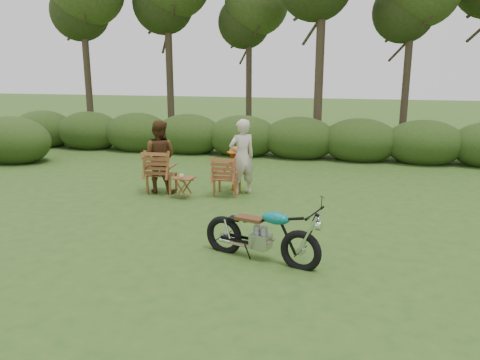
% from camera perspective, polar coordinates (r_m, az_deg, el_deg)
% --- Properties ---
extents(ground, '(80.00, 80.00, 0.00)m').
position_cam_1_polar(ground, '(7.69, -0.78, -9.57)').
color(ground, '#294E1A').
rests_on(ground, ground).
extents(tree_line, '(22.52, 11.62, 8.14)m').
position_cam_1_polar(tree_line, '(16.64, 9.70, 16.16)').
color(tree_line, '#342B1C').
rests_on(tree_line, ground).
extents(motorcycle, '(2.07, 1.25, 1.11)m').
position_cam_1_polar(motorcycle, '(7.69, 2.51, -9.60)').
color(motorcycle, '#0DB3AD').
rests_on(motorcycle, ground).
extents(lawn_chair_right, '(0.67, 0.67, 0.96)m').
position_cam_1_polar(lawn_chair_right, '(11.39, -1.56, -1.78)').
color(lawn_chair_right, brown).
rests_on(lawn_chair_right, ground).
extents(lawn_chair_left, '(0.78, 0.78, 1.07)m').
position_cam_1_polar(lawn_chair_left, '(11.80, -9.45, -1.41)').
color(lawn_chair_left, brown).
rests_on(lawn_chair_left, ground).
extents(side_table, '(0.52, 0.44, 0.50)m').
position_cam_1_polar(side_table, '(11.11, -6.84, -0.94)').
color(side_table, brown).
rests_on(side_table, ground).
extents(cup, '(0.13, 0.13, 0.09)m').
position_cam_1_polar(cup, '(11.01, -7.14, 0.50)').
color(cup, beige).
rests_on(cup, side_table).
extents(adult_a, '(0.80, 0.76, 1.83)m').
position_cam_1_polar(adult_a, '(11.44, 0.23, -1.70)').
color(adult_a, beige).
rests_on(adult_a, ground).
extents(adult_b, '(0.89, 0.70, 1.78)m').
position_cam_1_polar(adult_b, '(11.79, -9.66, -1.44)').
color(adult_b, '#4C2D15').
rests_on(adult_b, ground).
extents(child, '(0.80, 0.60, 1.10)m').
position_cam_1_polar(child, '(11.85, -0.59, -1.16)').
color(child, '#CD5913').
rests_on(child, ground).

